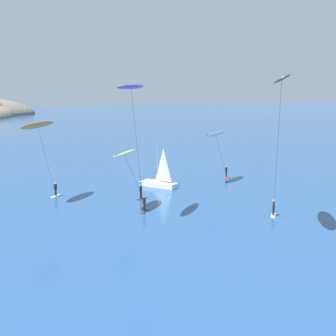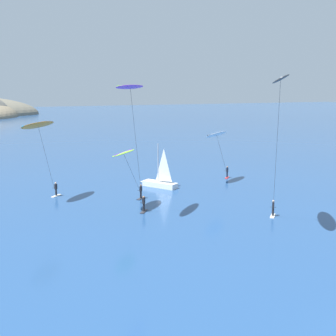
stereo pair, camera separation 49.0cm
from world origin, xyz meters
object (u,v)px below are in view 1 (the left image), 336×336
sailboat_near (158,182)px  kitesurfer_lime (126,157)px  kitesurfer_purple (133,99)px  kitesurfer_black (281,89)px  kitesurfer_orange (39,130)px  kitesurfer_white (217,137)px

sailboat_near → kitesurfer_lime: kitesurfer_lime is taller
kitesurfer_purple → kitesurfer_lime: size_ratio=2.04×
kitesurfer_purple → sailboat_near: bearing=56.1°
sailboat_near → kitesurfer_black: (2.23, -20.64, 12.04)m
kitesurfer_purple → kitesurfer_lime: kitesurfer_purple is taller
kitesurfer_lime → kitesurfer_orange: size_ratio=0.70×
kitesurfer_lime → kitesurfer_white: bearing=24.3°
kitesurfer_lime → kitesurfer_purple: bearing=-98.0°
kitesurfer_lime → kitesurfer_black: bearing=-53.0°
kitesurfer_white → kitesurfer_black: 21.69m
kitesurfer_lime → kitesurfer_black: size_ratio=0.46×
kitesurfer_white → sailboat_near: bearing=174.0°
sailboat_near → kitesurfer_orange: size_ratio=0.62×
kitesurfer_purple → kitesurfer_orange: (-7.07, 10.53, -3.51)m
kitesurfer_orange → kitesurfer_black: bearing=-48.9°
kitesurfer_purple → kitesurfer_black: size_ratio=0.94×
sailboat_near → kitesurfer_white: (8.44, -0.89, 5.56)m
kitesurfer_white → kitesurfer_orange: kitesurfer_orange is taller
kitesurfer_white → kitesurfer_black: kitesurfer_black is taller
sailboat_near → kitesurfer_purple: (-7.80, -11.59, 11.06)m
kitesurfer_lime → sailboat_near: bearing=47.6°
kitesurfer_orange → kitesurfer_black: size_ratio=0.66×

